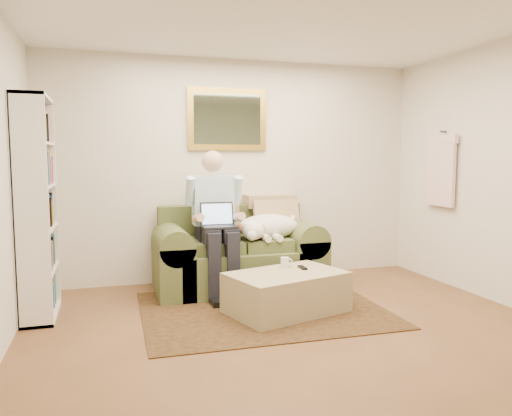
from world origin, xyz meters
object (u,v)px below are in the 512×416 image
seated_man (217,223)px  bookshelf (37,208)px  sleeping_dog (268,227)px  ottoman (286,293)px  laptop (218,221)px  coffee_mug (285,262)px  sofa (238,261)px

seated_man → bookshelf: bearing=-172.0°
sleeping_dog → ottoman: (-0.11, -0.90, -0.50)m
sleeping_dog → ottoman: bearing=-97.3°
seated_man → sleeping_dog: bearing=7.1°
laptop → sleeping_dog: bearing=13.6°
bookshelf → coffee_mug: bearing=-9.4°
seated_man → coffee_mug: seated_man is taller
sofa → laptop: size_ratio=5.15×
laptop → ottoman: (0.48, -0.75, -0.61)m
seated_man → bookshelf: 1.75m
sofa → sleeping_dog: sofa is taller
sofa → sleeping_dog: 0.51m
laptop → ottoman: 1.08m
sofa → coffee_mug: sofa is taller
laptop → coffee_mug: bearing=-45.0°
seated_man → bookshelf: (-1.72, -0.24, 0.24)m
laptop → seated_man: bearing=90.0°
seated_man → laptop: size_ratio=4.33×
ottoman → bookshelf: bookshelf is taller
seated_man → ottoman: size_ratio=1.45×
sleeping_dog → bookshelf: 2.36m
ottoman → laptop: bearing=122.8°
laptop → coffee_mug: 0.85m
seated_man → laptop: (-0.00, -0.07, 0.04)m
sofa → ottoman: (0.21, -0.99, -0.12)m
ottoman → coffee_mug: size_ratio=10.57×
seated_man → coffee_mug: 0.88m
ottoman → seated_man: bearing=120.5°
sleeping_dog → coffee_mug: bearing=-94.7°
seated_man → sleeping_dog: 0.61m
laptop → bookshelf: bearing=-174.3°
bookshelf → seated_man: bearing=8.0°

